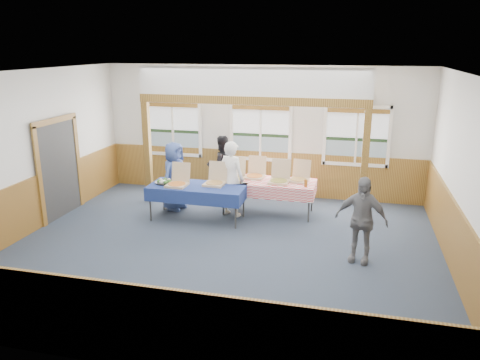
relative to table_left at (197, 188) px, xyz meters
name	(u,v)px	position (x,y,z in m)	size (l,w,h in m)	color
floor	(223,248)	(0.96, -1.37, -0.71)	(8.00, 8.00, 0.00)	#26303E
ceiling	(221,73)	(0.96, -1.37, 2.49)	(8.00, 8.00, 0.00)	white
wall_back	(261,131)	(0.96, 2.13, 0.89)	(8.00, 8.00, 0.00)	silver
wall_front	(132,244)	(0.96, -4.87, 0.89)	(8.00, 8.00, 0.00)	silver
wall_left	(27,153)	(-3.04, -1.37, 0.89)	(8.00, 8.00, 0.00)	silver
wall_right	(466,180)	(4.96, -1.37, 0.89)	(8.00, 8.00, 0.00)	silver
wainscot_back	(260,173)	(0.96, 2.11, -0.16)	(7.98, 0.05, 1.10)	brown
wainscot_front	(139,328)	(0.96, -4.84, -0.16)	(7.98, 0.05, 1.10)	brown
wainscot_left	(34,204)	(-3.02, -1.37, -0.16)	(0.05, 6.98, 1.10)	brown
wainscot_right	(456,242)	(4.93, -1.37, -0.16)	(0.05, 6.98, 1.10)	brown
cased_opening	(59,169)	(-3.00, -0.47, 0.34)	(0.06, 1.30, 2.10)	#2E2E2E
window_left	(173,125)	(-1.34, 2.09, 0.97)	(1.56, 0.10, 1.46)	white
window_mid	(261,128)	(0.96, 2.09, 0.97)	(1.56, 0.10, 1.46)	white
window_right	(357,132)	(3.26, 2.09, 0.97)	(1.56, 0.10, 1.46)	white
post_left	(148,152)	(-1.54, 0.93, 0.49)	(0.15, 0.15, 2.40)	brown
post_right	(365,165)	(3.46, 0.93, 0.49)	(0.15, 0.15, 2.40)	brown
cross_beam	(251,100)	(0.96, 0.93, 1.78)	(5.15, 0.18, 0.18)	brown
table_left	(197,188)	(0.00, 0.00, 0.00)	(2.24, 1.56, 0.76)	#2E2E2E
table_right	(268,183)	(1.42, 0.73, 0.00)	(2.20, 1.30, 0.76)	#2E2E2E
pizza_box_a	(178,183)	(-0.40, -0.11, 0.12)	(0.43, 0.52, 0.46)	tan
pizza_box_b	(215,181)	(0.35, 0.16, 0.12)	(0.44, 0.53, 0.46)	tan
pizza_box_c	(235,177)	(0.67, 0.63, 0.12)	(0.45, 0.54, 0.46)	tan
pizza_box_d	(255,175)	(1.07, 0.92, 0.12)	(0.43, 0.52, 0.45)	tan
pizza_box_e	(279,179)	(1.67, 0.65, 0.12)	(0.44, 0.53, 0.47)	tan
pizza_box_f	(299,178)	(2.08, 0.87, 0.12)	(0.48, 0.55, 0.44)	tan
veggie_tray	(164,182)	(-0.75, 0.00, 0.08)	(0.41, 0.41, 0.09)	black
drink_glass	(306,183)	(2.27, 0.48, 0.13)	(0.07, 0.07, 0.15)	#965919
woman_white	(232,179)	(0.66, 0.42, 0.13)	(0.61, 0.40, 1.68)	white
woman_black	(221,166)	(0.04, 1.73, 0.06)	(0.74, 0.58, 1.52)	black
man_blue	(175,176)	(-0.71, 0.50, 0.08)	(0.77, 0.50, 1.57)	#3B5395
person_grey	(361,220)	(3.41, -1.29, 0.06)	(0.90, 0.37, 1.53)	slate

